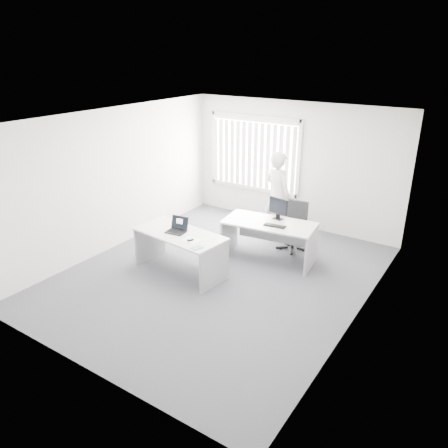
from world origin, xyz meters
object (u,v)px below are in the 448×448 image
Objects in this scene: monitor at (278,209)px; office_chair at (294,234)px; desk_near at (180,244)px; person at (278,195)px; desk_far at (269,233)px; laptop at (175,226)px.

office_chair is at bearing 86.92° from monitor.
office_chair is 2.34× the size of monitor.
monitor is (1.17, 1.55, 0.44)m from desk_near.
person is at bearing 144.65° from office_chair.
desk_far is 5.36× the size of laptop.
desk_near is 0.94× the size of person.
office_chair is at bearing 170.69° from person.
desk_near is 0.35m from laptop.
monitor is (1.24, 1.57, 0.09)m from laptop.
desk_far is 1.81m from laptop.
desk_near is at bearing -126.37° from office_chair.
desk_far is 0.96× the size of person.
desk_far is at bearing 131.19° from person.
person is (-0.58, 0.35, 0.64)m from office_chair.
monitor reaches higher than office_chair.
office_chair is (1.30, 2.08, -0.25)m from desk_near.
laptop reaches higher than desk_far.
desk_near is 4.20× the size of monitor.
monitor is at bearing 69.02° from desk_far.
desk_near is at bearing -137.73° from desk_far.
monitor reaches higher than laptop.
office_chair is at bearing 69.14° from desk_far.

